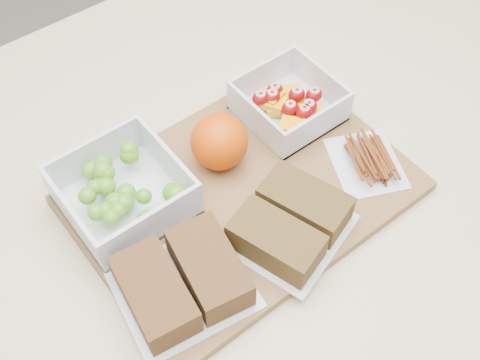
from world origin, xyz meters
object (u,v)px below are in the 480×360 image
(fruit_container, at_px, (288,104))
(orange, at_px, (219,142))
(grape_container, at_px, (123,191))
(sandwich_bag_left, at_px, (183,281))
(sandwich_bag_center, at_px, (290,223))
(cutting_board, at_px, (243,193))
(pretzel_bag, at_px, (367,159))

(fruit_container, xyz_separation_m, orange, (-0.13, -0.01, 0.02))
(grape_container, height_order, sandwich_bag_left, grape_container)
(grape_container, height_order, fruit_container, grape_container)
(sandwich_bag_center, bearing_deg, sandwich_bag_left, 174.34)
(cutting_board, height_order, orange, orange)
(cutting_board, relative_size, sandwich_bag_left, 2.52)
(grape_container, distance_m, sandwich_bag_center, 0.21)
(orange, distance_m, pretzel_bag, 0.20)
(cutting_board, height_order, grape_container, grape_container)
(fruit_container, bearing_deg, orange, -176.34)
(sandwich_bag_left, bearing_deg, pretzel_bag, 0.70)
(grape_container, relative_size, sandwich_bag_left, 0.87)
(sandwich_bag_left, height_order, pretzel_bag, sandwich_bag_left)
(grape_container, distance_m, orange, 0.14)
(grape_container, relative_size, fruit_container, 1.15)
(sandwich_bag_center, relative_size, pretzel_bag, 1.29)
(fruit_container, distance_m, pretzel_bag, 0.14)
(fruit_container, height_order, pretzel_bag, fruit_container)
(orange, bearing_deg, grape_container, 172.97)
(fruit_container, xyz_separation_m, sandwich_bag_left, (-0.28, -0.14, 0.00))
(cutting_board, bearing_deg, fruit_container, 26.07)
(cutting_board, xyz_separation_m, sandwich_bag_left, (-0.14, -0.07, 0.03))
(grape_container, distance_m, pretzel_bag, 0.32)
(cutting_board, bearing_deg, pretzel_bag, -23.67)
(grape_container, distance_m, fruit_container, 0.27)
(grape_container, height_order, sandwich_bag_center, grape_container)
(orange, height_order, sandwich_bag_center, orange)
(pretzel_bag, bearing_deg, grape_container, 153.75)
(fruit_container, height_order, sandwich_bag_center, fruit_container)
(grape_container, relative_size, sandwich_bag_center, 0.84)
(orange, height_order, pretzel_bag, orange)
(grape_container, xyz_separation_m, orange, (0.14, -0.02, 0.01))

